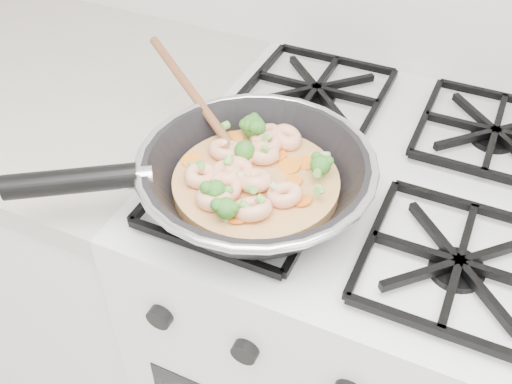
% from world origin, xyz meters
% --- Properties ---
extents(stove, '(0.60, 0.60, 0.92)m').
position_xyz_m(stove, '(0.00, 1.70, 0.46)').
color(stove, white).
rests_on(stove, ground).
extents(counter_left, '(1.00, 0.60, 0.90)m').
position_xyz_m(counter_left, '(-0.80, 1.70, 0.45)').
color(counter_left, white).
rests_on(counter_left, ground).
extents(skillet, '(0.44, 0.37, 0.10)m').
position_xyz_m(skillet, '(-0.13, 1.55, 0.96)').
color(skillet, black).
rests_on(skillet, stove).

